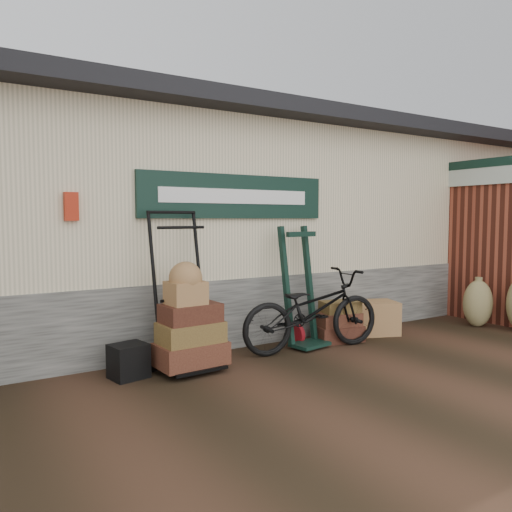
{
  "coord_description": "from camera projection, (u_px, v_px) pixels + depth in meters",
  "views": [
    {
      "loc": [
        -3.42,
        -4.53,
        1.68
      ],
      "look_at": [
        -0.05,
        0.9,
        1.19
      ],
      "focal_mm": 35.0,
      "sensor_mm": 36.0,
      "label": 1
    }
  ],
  "objects": [
    {
      "name": "porter_trolley",
      "position": [
        182.0,
        288.0,
        5.54
      ],
      "size": [
        0.94,
        0.73,
        1.8
      ],
      "primitive_type": null,
      "rotation": [
        0.0,
        0.0,
        0.06
      ],
      "color": "black",
      "rests_on": "ground"
    },
    {
      "name": "bicycle",
      "position": [
        312.0,
        306.0,
        6.31
      ],
      "size": [
        0.88,
        2.02,
        1.14
      ],
      "primitive_type": "imported",
      "rotation": [
        0.0,
        0.0,
        1.47
      ],
      "color": "black",
      "rests_on": "ground"
    },
    {
      "name": "brick_outbuilding",
      "position": [
        467.0,
        239.0,
        9.14
      ],
      "size": [
        1.71,
        4.51,
        2.62
      ],
      "color": "maroon",
      "rests_on": "ground"
    },
    {
      "name": "suitcase_stack",
      "position": [
        338.0,
        321.0,
        6.81
      ],
      "size": [
        0.69,
        0.51,
        0.56
      ],
      "primitive_type": null,
      "rotation": [
        0.0,
        0.0,
        -0.2
      ],
      "color": "#3D1B13",
      "rests_on": "ground"
    },
    {
      "name": "ground",
      "position": [
        301.0,
        364.0,
        5.76
      ],
      "size": [
        80.0,
        80.0,
        0.0
      ],
      "primitive_type": "plane",
      "color": "black",
      "rests_on": "ground"
    },
    {
      "name": "wicker_hamper",
      "position": [
        371.0,
        318.0,
        7.22
      ],
      "size": [
        0.85,
        0.7,
        0.48
      ],
      "primitive_type": "cube",
      "rotation": [
        0.0,
        0.0,
        -0.36
      ],
      "color": "#9B673E",
      "rests_on": "ground"
    },
    {
      "name": "green_barrow",
      "position": [
        301.0,
        287.0,
        6.5
      ],
      "size": [
        0.64,
        0.57,
        1.57
      ],
      "primitive_type": null,
      "rotation": [
        0.0,
        0.0,
        0.17
      ],
      "color": "black",
      "rests_on": "ground"
    },
    {
      "name": "burlap_sack_left",
      "position": [
        478.0,
        303.0,
        7.7
      ],
      "size": [
        0.57,
        0.53,
        0.73
      ],
      "primitive_type": "ellipsoid",
      "rotation": [
        0.0,
        0.0,
        -0.41
      ],
      "color": "olive",
      "rests_on": "ground"
    },
    {
      "name": "station_building",
      "position": [
        198.0,
        222.0,
        7.96
      ],
      "size": [
        14.4,
        4.1,
        3.2
      ],
      "color": "#4C4C47",
      "rests_on": "ground"
    },
    {
      "name": "black_trunk",
      "position": [
        129.0,
        361.0,
        5.23
      ],
      "size": [
        0.41,
        0.37,
        0.36
      ],
      "primitive_type": "cube",
      "rotation": [
        0.0,
        0.0,
        0.19
      ],
      "color": "black",
      "rests_on": "ground"
    }
  ]
}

